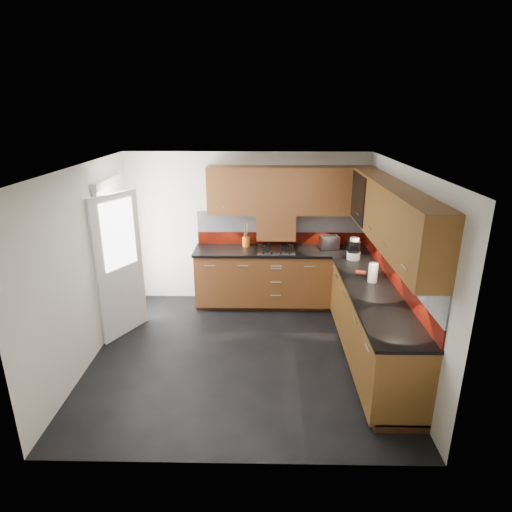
{
  "coord_description": "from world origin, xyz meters",
  "views": [
    {
      "loc": [
        0.26,
        -4.81,
        3.02
      ],
      "look_at": [
        0.16,
        0.65,
        1.13
      ],
      "focal_mm": 30.0,
      "sensor_mm": 36.0,
      "label": 1
    }
  ],
  "objects_px": {
    "gas_hob": "(276,249)",
    "utensil_pot": "(246,240)",
    "food_processor": "(354,249)",
    "toaster": "(329,242)"
  },
  "relations": [
    {
      "from": "gas_hob",
      "to": "food_processor",
      "type": "relative_size",
      "value": 1.76
    },
    {
      "from": "gas_hob",
      "to": "utensil_pot",
      "type": "relative_size",
      "value": 1.34
    },
    {
      "from": "toaster",
      "to": "food_processor",
      "type": "distance_m",
      "value": 0.57
    },
    {
      "from": "utensil_pot",
      "to": "food_processor",
      "type": "bearing_deg",
      "value": -20.06
    },
    {
      "from": "utensil_pot",
      "to": "food_processor",
      "type": "xyz_separation_m",
      "value": [
        1.58,
        -0.58,
        0.05
      ]
    },
    {
      "from": "utensil_pot",
      "to": "food_processor",
      "type": "distance_m",
      "value": 1.69
    },
    {
      "from": "gas_hob",
      "to": "toaster",
      "type": "relative_size",
      "value": 1.8
    },
    {
      "from": "toaster",
      "to": "food_processor",
      "type": "height_order",
      "value": "food_processor"
    },
    {
      "from": "gas_hob",
      "to": "utensil_pot",
      "type": "height_order",
      "value": "utensil_pot"
    },
    {
      "from": "utensil_pot",
      "to": "toaster",
      "type": "height_order",
      "value": "utensil_pot"
    }
  ]
}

